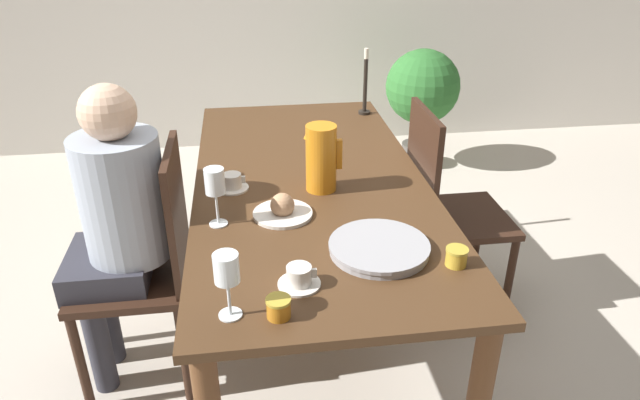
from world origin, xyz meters
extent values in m
plane|color=beige|center=(0.00, 0.00, 0.00)|extent=(20.00, 20.00, 0.00)
cube|color=#472D19|center=(0.00, 0.00, 0.75)|extent=(0.88, 1.84, 0.03)
cylinder|color=brown|center=(-0.38, 0.86, 0.37)|extent=(0.07, 0.07, 0.74)
cylinder|color=brown|center=(0.38, 0.86, 0.37)|extent=(0.07, 0.07, 0.74)
cylinder|color=#331E14|center=(-0.88, -0.30, 0.22)|extent=(0.04, 0.04, 0.44)
cylinder|color=#331E14|center=(-0.88, 0.07, 0.22)|extent=(0.04, 0.04, 0.44)
cylinder|color=#331E14|center=(-0.51, -0.30, 0.22)|extent=(0.04, 0.04, 0.44)
cylinder|color=#331E14|center=(-0.51, 0.07, 0.22)|extent=(0.04, 0.04, 0.44)
cube|color=#331E14|center=(-0.70, -0.12, 0.45)|extent=(0.42, 0.42, 0.03)
cube|color=#331E14|center=(-0.50, -0.12, 0.72)|extent=(0.03, 0.39, 0.50)
cylinder|color=#331E14|center=(0.88, 0.34, 0.22)|extent=(0.04, 0.04, 0.44)
cylinder|color=#331E14|center=(0.88, -0.03, 0.22)|extent=(0.04, 0.04, 0.44)
cylinder|color=#331E14|center=(0.51, 0.34, 0.22)|extent=(0.04, 0.04, 0.44)
cylinder|color=#331E14|center=(0.51, -0.03, 0.22)|extent=(0.04, 0.04, 0.44)
cube|color=#331E14|center=(0.70, 0.16, 0.45)|extent=(0.42, 0.42, 0.03)
cube|color=#331E14|center=(0.50, 0.16, 0.72)|extent=(0.03, 0.39, 0.50)
cylinder|color=#33333D|center=(-0.84, -0.19, 0.23)|extent=(0.09, 0.09, 0.47)
cylinder|color=#33333D|center=(-0.84, -0.03, 0.23)|extent=(0.09, 0.09, 0.47)
cube|color=#33333D|center=(-0.77, -0.11, 0.51)|extent=(0.30, 0.34, 0.11)
cylinder|color=#9EA8B7|center=(-0.68, -0.11, 0.79)|extent=(0.30, 0.30, 0.46)
sphere|color=#D6AD8E|center=(-0.68, -0.11, 1.10)|extent=(0.19, 0.19, 0.19)
cylinder|color=#D6AD8E|center=(-0.78, 0.10, 0.90)|extent=(0.25, 0.06, 0.20)
cylinder|color=orange|center=(0.03, -0.09, 0.89)|extent=(0.11, 0.11, 0.25)
cube|color=orange|center=(0.10, -0.09, 0.90)|extent=(0.02, 0.02, 0.11)
cone|color=orange|center=(-0.02, -0.09, 0.99)|extent=(0.04, 0.04, 0.04)
cylinder|color=white|center=(-0.34, -0.31, 0.77)|extent=(0.06, 0.06, 0.00)
cylinder|color=white|center=(-0.34, -0.31, 0.83)|extent=(0.01, 0.01, 0.11)
cylinder|color=white|center=(-0.34, -0.31, 0.93)|extent=(0.07, 0.07, 0.08)
cylinder|color=white|center=(-0.30, -0.79, 0.77)|extent=(0.06, 0.06, 0.00)
cylinder|color=white|center=(-0.30, -0.79, 0.82)|extent=(0.01, 0.01, 0.10)
cylinder|color=white|center=(-0.30, -0.79, 0.91)|extent=(0.07, 0.07, 0.08)
cylinder|color=orange|center=(-0.30, -0.79, 0.90)|extent=(0.05, 0.05, 0.04)
cylinder|color=silver|center=(-0.11, -0.68, 0.77)|extent=(0.12, 0.12, 0.01)
cylinder|color=silver|center=(-0.11, -0.68, 0.80)|extent=(0.07, 0.07, 0.05)
cube|color=silver|center=(-0.07, -0.68, 0.80)|extent=(0.01, 0.01, 0.03)
cylinder|color=silver|center=(-0.30, -0.05, 0.77)|extent=(0.12, 0.12, 0.01)
cylinder|color=silver|center=(-0.30, -0.05, 0.80)|extent=(0.07, 0.07, 0.05)
cube|color=silver|center=(-0.25, -0.05, 0.80)|extent=(0.01, 0.01, 0.03)
cylinder|color=#9E9EA3|center=(0.14, -0.54, 0.78)|extent=(0.30, 0.30, 0.02)
cylinder|color=#9E9EA3|center=(0.14, -0.54, 0.79)|extent=(0.31, 0.31, 0.01)
cylinder|color=silver|center=(-0.13, -0.27, 0.77)|extent=(0.20, 0.20, 0.01)
sphere|color=tan|center=(-0.13, -0.27, 0.81)|extent=(0.08, 0.08, 0.08)
cylinder|color=#C67A1E|center=(-0.18, -0.81, 0.80)|extent=(0.06, 0.06, 0.06)
cylinder|color=gold|center=(-0.18, -0.81, 0.82)|extent=(0.07, 0.07, 0.01)
cylinder|color=gold|center=(0.35, -0.64, 0.80)|extent=(0.06, 0.06, 0.06)
cylinder|color=gold|center=(0.35, -0.64, 0.82)|extent=(0.07, 0.07, 0.01)
cylinder|color=black|center=(0.36, 0.73, 0.77)|extent=(0.06, 0.06, 0.01)
cylinder|color=black|center=(0.36, 0.73, 0.91)|extent=(0.02, 0.02, 0.26)
cylinder|color=beige|center=(0.36, 0.73, 1.07)|extent=(0.02, 0.02, 0.05)
cylinder|color=#4C4742|center=(1.00, 1.74, 0.08)|extent=(0.23, 0.23, 0.17)
cylinder|color=brown|center=(1.00, 1.74, 0.27)|extent=(0.04, 0.04, 0.20)
sphere|color=#2D6B2D|center=(1.00, 1.74, 0.59)|extent=(0.51, 0.51, 0.51)
camera|label=1|loc=(-0.23, -1.97, 1.71)|focal=32.00mm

